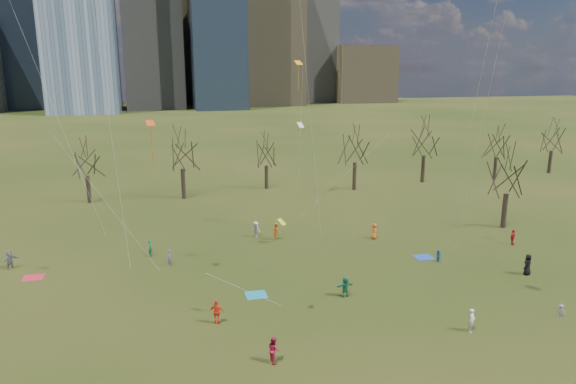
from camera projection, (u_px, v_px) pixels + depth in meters
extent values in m
plane|color=black|center=(336.00, 340.00, 32.88)|extent=(500.00, 500.00, 0.00)
cube|color=#726347|center=(270.00, 26.00, 237.65)|extent=(28.00, 28.00, 72.00)
cube|color=#384C66|center=(25.00, 31.00, 217.00)|extent=(25.00, 25.00, 65.00)
cube|color=slate|center=(311.00, 44.00, 259.62)|extent=(22.00, 22.00, 58.00)
cube|color=#726347|center=(180.00, 54.00, 253.99)|extent=(30.00, 30.00, 48.00)
cube|color=#726347|center=(360.00, 74.00, 264.67)|extent=(30.00, 28.00, 28.00)
cylinder|color=black|center=(89.00, 189.00, 66.25)|extent=(0.52, 0.52, 3.60)
cylinder|color=black|center=(183.00, 184.00, 68.24)|extent=(0.54, 0.54, 4.05)
cylinder|color=black|center=(266.00, 177.00, 74.13)|extent=(0.51, 0.51, 3.38)
cylinder|color=black|center=(354.00, 176.00, 73.30)|extent=(0.54, 0.54, 3.96)
cylinder|color=black|center=(423.00, 169.00, 78.15)|extent=(0.54, 0.54, 4.14)
cylinder|color=black|center=(495.00, 168.00, 80.27)|extent=(0.52, 0.52, 3.51)
cylinder|color=black|center=(550.00, 162.00, 85.12)|extent=(0.53, 0.53, 3.74)
cylinder|color=black|center=(504.00, 211.00, 55.83)|extent=(0.53, 0.53, 3.83)
cube|color=teal|center=(256.00, 295.00, 39.44)|extent=(1.60, 1.50, 0.03)
cube|color=#2240A0|center=(424.00, 257.00, 47.29)|extent=(1.60, 1.50, 0.03)
cube|color=#B72433|center=(33.00, 278.00, 42.71)|extent=(1.60, 1.50, 0.03)
imported|color=white|center=(472.00, 320.00, 33.82)|extent=(0.69, 0.69, 1.61)
imported|color=#AD1834|center=(274.00, 349.00, 30.30)|extent=(0.71, 0.86, 1.62)
imported|color=slate|center=(561.00, 311.00, 35.75)|extent=(0.66, 0.76, 1.03)
imported|color=#F1381A|center=(217.00, 312.00, 34.86)|extent=(1.09, 0.80, 1.72)
imported|color=#186F4A|center=(345.00, 287.00, 39.02)|extent=(1.55, 0.66, 1.62)
imported|color=black|center=(528.00, 265.00, 43.16)|extent=(1.04, 0.89, 1.80)
imported|color=#754B97|center=(169.00, 258.00, 45.26)|extent=(0.37, 0.54, 1.42)
imported|color=#245B9E|center=(438.00, 256.00, 45.94)|extent=(0.52, 0.63, 1.16)
imported|color=silver|center=(256.00, 229.00, 52.80)|extent=(1.20, 1.20, 1.67)
imported|color=red|center=(513.00, 237.00, 50.53)|extent=(0.97, 0.74, 1.54)
imported|color=slate|center=(10.00, 260.00, 44.50)|extent=(1.50, 1.29, 1.63)
imported|color=#DC5D18|center=(374.00, 231.00, 52.27)|extent=(0.60, 0.86, 1.65)
imported|color=#186D3F|center=(151.00, 248.00, 47.41)|extent=(0.46, 0.63, 1.61)
imported|color=orange|center=(277.00, 231.00, 52.03)|extent=(0.86, 0.99, 1.74)
plane|color=#EC4113|center=(150.00, 123.00, 37.89)|extent=(0.94, 0.88, 0.35)
cylinder|color=silver|center=(110.00, 207.00, 37.02)|extent=(6.44, 3.09, 11.66)
cylinder|color=#EC4113|center=(152.00, 144.00, 38.27)|extent=(0.04, 0.04, 2.70)
cylinder|color=silver|center=(469.00, 132.00, 33.07)|extent=(3.02, 9.10, 23.23)
cylinder|color=silver|center=(101.00, 65.00, 35.39)|extent=(1.61, 3.84, 31.60)
cylinder|color=silver|center=(307.00, 77.00, 41.59)|extent=(5.48, 7.72, 29.81)
plane|color=#27AB5B|center=(473.00, 26.00, 40.82)|extent=(1.15, 1.18, 0.50)
cylinder|color=silver|center=(476.00, 150.00, 39.55)|extent=(2.22, 6.87, 18.88)
cylinder|color=silver|center=(49.00, 96.00, 42.75)|extent=(6.69, 4.56, 26.63)
plane|color=#F7A414|center=(298.00, 63.00, 63.40)|extent=(1.25, 1.14, 0.53)
cylinder|color=silver|center=(300.00, 132.00, 61.78)|extent=(1.54, 7.13, 16.28)
cylinder|color=#F7A414|center=(298.00, 78.00, 63.83)|extent=(0.04, 0.04, 3.00)
plane|color=#C2DC22|center=(282.00, 222.00, 33.19)|extent=(0.74, 0.72, 0.35)
cylinder|color=silver|center=(250.00, 292.00, 29.72)|extent=(5.69, 7.37, 5.92)
plane|color=silver|center=(300.00, 125.00, 52.88)|extent=(0.97, 0.85, 0.53)
cylinder|color=silver|center=(341.00, 179.00, 50.82)|extent=(6.02, 8.47, 9.91)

